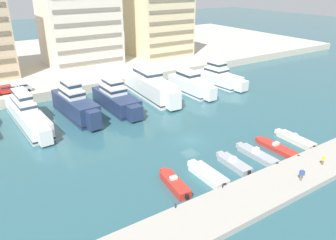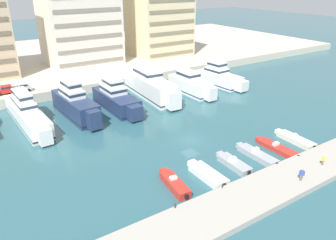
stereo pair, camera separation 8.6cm
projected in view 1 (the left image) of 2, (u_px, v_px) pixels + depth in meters
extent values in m
plane|color=#2D5B66|center=(190.00, 140.00, 54.20)|extent=(400.00, 400.00, 0.00)
cube|color=beige|center=(65.00, 58.00, 105.25)|extent=(180.00, 70.00, 2.11)
cube|color=#A8A399|center=(270.00, 188.00, 41.17)|extent=(120.00, 6.37, 0.79)
cube|color=white|center=(27.00, 116.00, 59.59)|extent=(4.56, 19.40, 3.08)
cube|color=white|center=(45.00, 136.00, 51.80)|extent=(2.10, 1.92, 2.62)
cube|color=black|center=(28.00, 121.00, 59.99)|extent=(4.61, 19.59, 0.24)
cube|color=white|center=(23.00, 102.00, 59.77)|extent=(3.23, 8.21, 1.40)
cube|color=#233342|center=(23.00, 102.00, 59.71)|extent=(3.27, 8.29, 0.50)
cube|color=white|center=(22.00, 95.00, 59.21)|extent=(2.52, 6.40, 1.41)
cube|color=#233342|center=(22.00, 94.00, 59.15)|extent=(2.55, 6.47, 0.51)
cylinder|color=silver|center=(19.00, 85.00, 59.47)|extent=(0.16, 0.16, 1.80)
cube|color=white|center=(15.00, 104.00, 67.35)|extent=(3.15, 1.05, 0.20)
cube|color=navy|center=(75.00, 107.00, 62.77)|extent=(4.98, 14.54, 3.90)
cube|color=navy|center=(94.00, 120.00, 56.86)|extent=(2.33, 2.14, 3.31)
cube|color=black|center=(76.00, 113.00, 63.28)|extent=(5.03, 14.68, 0.24)
cube|color=white|center=(72.00, 92.00, 62.49)|extent=(3.53, 6.21, 1.46)
cube|color=#233342|center=(71.00, 91.00, 62.43)|extent=(3.57, 6.27, 0.52)
cube|color=white|center=(71.00, 85.00, 61.90)|extent=(2.75, 4.84, 1.53)
cube|color=#233342|center=(71.00, 84.00, 61.84)|extent=(2.78, 4.89, 0.55)
cylinder|color=silver|center=(68.00, 75.00, 61.89)|extent=(0.16, 0.16, 1.80)
cube|color=navy|center=(61.00, 100.00, 68.67)|extent=(3.45, 1.14, 0.20)
cube|color=navy|center=(116.00, 101.00, 66.84)|extent=(4.79, 13.79, 3.18)
cube|color=navy|center=(135.00, 113.00, 60.83)|extent=(2.55, 2.32, 2.70)
cube|color=#192347|center=(116.00, 106.00, 67.25)|extent=(4.84, 13.93, 0.24)
cube|color=white|center=(113.00, 89.00, 66.70)|extent=(3.65, 5.82, 1.47)
cube|color=#233342|center=(113.00, 88.00, 66.64)|extent=(3.70, 5.88, 0.53)
cube|color=white|center=(113.00, 82.00, 66.14)|extent=(2.85, 4.54, 1.31)
cube|color=#233342|center=(113.00, 82.00, 66.09)|extent=(2.89, 4.59, 0.47)
cylinder|color=silver|center=(110.00, 74.00, 66.18)|extent=(0.16, 0.16, 1.80)
cube|color=navy|center=(102.00, 95.00, 72.67)|extent=(3.89, 0.97, 0.20)
cube|color=white|center=(150.00, 87.00, 73.45)|extent=(5.63, 18.07, 4.34)
cube|color=white|center=(173.00, 100.00, 65.50)|extent=(2.71, 2.48, 3.69)
cube|color=black|center=(150.00, 93.00, 74.02)|extent=(5.69, 18.25, 0.24)
cube|color=white|center=(147.00, 73.00, 73.32)|extent=(4.06, 7.68, 1.69)
cube|color=#233342|center=(147.00, 72.00, 73.25)|extent=(4.11, 7.75, 0.61)
cylinder|color=silver|center=(145.00, 64.00, 73.51)|extent=(0.16, 0.16, 1.80)
cube|color=white|center=(133.00, 81.00, 81.27)|extent=(4.04, 1.11, 0.20)
cube|color=white|center=(190.00, 86.00, 76.06)|extent=(4.44, 12.24, 3.33)
cube|color=white|center=(210.00, 93.00, 70.75)|extent=(2.32, 2.12, 2.83)
cube|color=#192347|center=(190.00, 90.00, 76.49)|extent=(4.48, 12.37, 0.24)
cube|color=white|center=(188.00, 75.00, 75.76)|extent=(3.35, 5.18, 1.65)
cube|color=#233342|center=(188.00, 74.00, 75.70)|extent=(3.39, 5.23, 0.59)
cylinder|color=silver|center=(186.00, 67.00, 75.65)|extent=(0.16, 0.16, 1.80)
cube|color=white|center=(174.00, 82.00, 81.28)|extent=(3.53, 0.99, 0.20)
cube|color=white|center=(219.00, 79.00, 82.08)|extent=(5.76, 12.73, 2.81)
cube|color=white|center=(241.00, 86.00, 76.82)|extent=(2.79, 2.58, 2.39)
cube|color=#192347|center=(218.00, 83.00, 82.45)|extent=(5.82, 12.86, 0.24)
cube|color=white|center=(216.00, 70.00, 81.92)|extent=(4.12, 5.49, 1.37)
cube|color=#233342|center=(217.00, 70.00, 81.87)|extent=(4.17, 5.55, 0.49)
cube|color=white|center=(217.00, 64.00, 81.35)|extent=(3.21, 4.28, 1.51)
cube|color=#233342|center=(217.00, 64.00, 81.29)|extent=(3.25, 4.33, 0.54)
cylinder|color=silver|center=(215.00, 57.00, 81.25)|extent=(0.16, 0.16, 1.80)
cube|color=white|center=(200.00, 76.00, 87.13)|extent=(4.09, 1.24, 0.20)
cube|color=red|center=(175.00, 184.00, 41.63)|extent=(2.33, 5.87, 1.06)
cube|color=red|center=(164.00, 172.00, 44.25)|extent=(1.00, 0.86, 0.90)
cube|color=silver|center=(173.00, 178.00, 41.70)|extent=(0.99, 0.70, 0.37)
cube|color=#283847|center=(172.00, 176.00, 41.91)|extent=(0.84, 0.18, 0.22)
cube|color=black|center=(187.00, 196.00, 39.08)|extent=(0.39, 0.32, 0.60)
cube|color=white|center=(208.00, 175.00, 43.71)|extent=(2.20, 6.04, 0.94)
cube|color=white|center=(193.00, 164.00, 46.36)|extent=(1.21, 0.99, 0.80)
cube|color=black|center=(225.00, 186.00, 41.20)|extent=(0.36, 0.28, 0.60)
cube|color=#9EA3A8|center=(235.00, 164.00, 46.33)|extent=(2.05, 5.55, 0.89)
cube|color=#9EA3A8|center=(220.00, 155.00, 48.78)|extent=(1.05, 0.87, 0.76)
cube|color=silver|center=(233.00, 159.00, 46.39)|extent=(1.04, 0.64, 0.43)
cube|color=#283847|center=(232.00, 157.00, 46.59)|extent=(0.93, 0.11, 0.26)
cube|color=black|center=(249.00, 173.00, 43.98)|extent=(0.37, 0.29, 0.60)
cube|color=#9EA3A8|center=(258.00, 155.00, 48.71)|extent=(1.83, 6.65, 0.83)
cube|color=#9EA3A8|center=(240.00, 145.00, 51.54)|extent=(1.00, 0.82, 0.71)
cube|color=silver|center=(256.00, 150.00, 48.81)|extent=(1.00, 0.60, 0.58)
cube|color=#283847|center=(254.00, 148.00, 48.99)|extent=(0.91, 0.08, 0.35)
cube|color=black|center=(277.00, 165.00, 45.96)|extent=(0.36, 0.28, 0.60)
cube|color=red|center=(278.00, 148.00, 50.82)|extent=(1.92, 6.86, 0.71)
cube|color=red|center=(259.00, 139.00, 53.72)|extent=(1.04, 0.85, 0.60)
cube|color=silver|center=(276.00, 144.00, 50.98)|extent=(1.03, 0.61, 0.46)
cube|color=#283847|center=(275.00, 143.00, 51.17)|extent=(0.94, 0.09, 0.28)
cube|color=black|center=(298.00, 157.00, 48.01)|extent=(0.36, 0.28, 0.60)
cube|color=beige|center=(296.00, 140.00, 53.37)|extent=(2.19, 6.57, 0.83)
cube|color=beige|center=(279.00, 132.00, 56.23)|extent=(1.11, 0.92, 0.71)
cube|color=silver|center=(294.00, 135.00, 53.51)|extent=(1.10, 0.64, 0.42)
cube|color=#283847|center=(293.00, 134.00, 53.70)|extent=(0.98, 0.12, 0.25)
cube|color=black|center=(314.00, 147.00, 50.62)|extent=(0.37, 0.29, 0.60)
cube|color=red|center=(6.00, 91.00, 69.07)|extent=(4.15, 1.81, 0.80)
cube|color=red|center=(6.00, 87.00, 68.85)|extent=(2.14, 1.62, 0.68)
cube|color=#1E2833|center=(6.00, 87.00, 68.85)|extent=(2.10, 1.63, 0.37)
cylinder|color=black|center=(13.00, 92.00, 69.22)|extent=(0.65, 0.24, 0.64)
cylinder|color=black|center=(12.00, 90.00, 70.54)|extent=(0.65, 0.24, 0.64)
cube|color=#B7BCC1|center=(21.00, 89.00, 70.34)|extent=(4.15, 1.81, 0.80)
cube|color=#B7BCC1|center=(21.00, 85.00, 70.12)|extent=(2.14, 1.62, 0.68)
cube|color=#1E2833|center=(21.00, 85.00, 70.12)|extent=(2.10, 1.63, 0.37)
cylinder|color=black|center=(16.00, 93.00, 69.15)|extent=(0.65, 0.24, 0.64)
cylinder|color=black|center=(14.00, 90.00, 70.43)|extent=(0.65, 0.24, 0.64)
cylinder|color=black|center=(29.00, 90.00, 70.56)|extent=(0.65, 0.24, 0.64)
cylinder|color=black|center=(27.00, 88.00, 71.84)|extent=(0.65, 0.24, 0.64)
cube|color=silver|center=(78.00, 14.00, 90.29)|extent=(19.59, 15.75, 26.76)
cube|color=gray|center=(93.00, 62.00, 88.83)|extent=(18.02, 0.24, 0.90)
cube|color=gray|center=(92.00, 50.00, 87.50)|extent=(18.02, 0.24, 0.90)
cube|color=gray|center=(90.00, 37.00, 86.17)|extent=(18.02, 0.24, 0.90)
cube|color=gray|center=(89.00, 24.00, 84.84)|extent=(18.02, 0.24, 0.90)
cube|color=gray|center=(88.00, 10.00, 83.51)|extent=(18.02, 0.24, 0.90)
cube|color=beige|center=(159.00, 20.00, 101.72)|extent=(17.04, 14.88, 21.43)
cube|color=#7E7359|center=(172.00, 53.00, 99.58)|extent=(15.68, 0.24, 0.90)
cube|color=#7E7359|center=(172.00, 43.00, 98.37)|extent=(15.68, 0.24, 0.90)
cube|color=#7E7359|center=(172.00, 33.00, 97.15)|extent=(15.68, 0.24, 0.90)
cube|color=#7E7359|center=(172.00, 22.00, 95.93)|extent=(15.68, 0.24, 0.90)
cube|color=#7E7359|center=(172.00, 11.00, 94.71)|extent=(15.68, 0.24, 0.90)
cube|color=#7E7359|center=(172.00, 0.00, 93.50)|extent=(15.68, 0.24, 0.90)
cylinder|color=#7A6B56|center=(323.00, 163.00, 45.30)|extent=(0.12, 0.12, 0.75)
cylinder|color=#7A6B56|center=(322.00, 163.00, 45.29)|extent=(0.12, 0.12, 0.75)
cube|color=yellow|center=(324.00, 158.00, 45.03)|extent=(0.47, 0.38, 0.58)
cylinder|color=yellow|center=(325.00, 159.00, 45.06)|extent=(0.09, 0.09, 0.58)
cylinder|color=yellow|center=(322.00, 159.00, 45.03)|extent=(0.09, 0.09, 0.58)
sphere|color=beige|center=(324.00, 156.00, 44.87)|extent=(0.21, 0.21, 0.21)
cylinder|color=#7A6B56|center=(300.00, 178.00, 41.81)|extent=(0.14, 0.14, 0.85)
cylinder|color=#7A6B56|center=(302.00, 178.00, 41.76)|extent=(0.14, 0.14, 0.85)
cube|color=#2D4C99|center=(302.00, 173.00, 41.48)|extent=(0.47, 0.52, 0.65)
cylinder|color=#2D4C99|center=(300.00, 173.00, 41.59)|extent=(0.10, 0.10, 0.65)
cylinder|color=#2D4C99|center=(304.00, 173.00, 41.42)|extent=(0.10, 0.10, 0.65)
sphere|color=#A87A5B|center=(303.00, 170.00, 41.31)|extent=(0.23, 0.23, 0.23)
cylinder|color=#2D2D33|center=(175.00, 206.00, 36.89)|extent=(0.18, 0.18, 0.45)
sphere|color=#2D2D33|center=(175.00, 204.00, 36.77)|extent=(0.20, 0.20, 0.20)
cylinder|color=#2D2D33|center=(223.00, 186.00, 40.46)|extent=(0.18, 0.18, 0.45)
sphere|color=#2D2D33|center=(223.00, 184.00, 40.35)|extent=(0.20, 0.20, 0.20)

